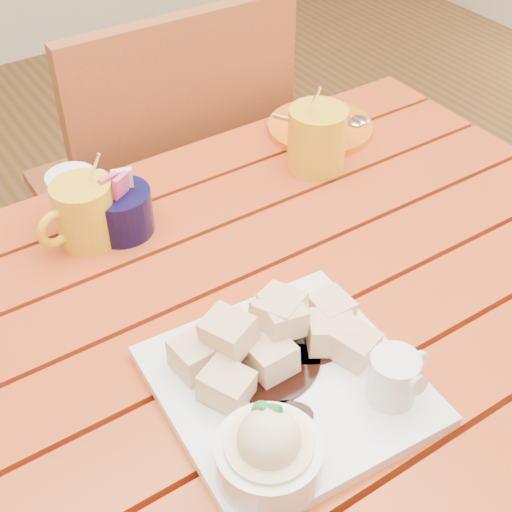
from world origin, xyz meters
TOP-DOWN VIEW (x-y plane):
  - table at (0.00, 0.00)m, footprint 1.20×0.79m
  - dessert_plate at (-0.05, -0.15)m, footprint 0.30×0.30m
  - coffee_mug_left at (-0.11, 0.25)m, footprint 0.12×0.09m
  - coffee_mug_right at (0.28, 0.22)m, footprint 0.13×0.09m
  - cream_pitcher at (-0.10, 0.29)m, footprint 0.10×0.09m
  - sugar_caddy at (-0.06, 0.24)m, footprint 0.09×0.09m
  - orange_saucer at (0.36, 0.31)m, footprint 0.19×0.19m
  - chair_far at (0.18, 0.58)m, footprint 0.46×0.46m

SIDE VIEW (x-z plane):
  - chair_far at x=0.18m, z-range 0.06..1.00m
  - table at x=0.00m, z-range 0.27..1.02m
  - orange_saucer at x=0.36m, z-range 0.75..0.77m
  - dessert_plate at x=-0.05m, z-range 0.73..0.84m
  - sugar_caddy at x=-0.06m, z-range 0.74..0.84m
  - cream_pitcher at x=-0.10m, z-range 0.75..0.84m
  - coffee_mug_left at x=-0.11m, z-range 0.73..0.87m
  - coffee_mug_right at x=0.28m, z-range 0.73..0.88m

